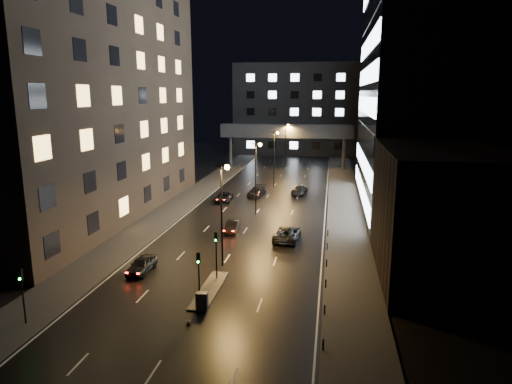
{
  "coord_description": "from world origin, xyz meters",
  "views": [
    {
      "loc": [
        10.32,
        -33.59,
        16.65
      ],
      "look_at": [
        0.62,
        24.51,
        4.0
      ],
      "focal_mm": 32.0,
      "sensor_mm": 36.0,
      "label": 1
    }
  ],
  "objects_px": {
    "car_away_b": "(232,226)",
    "utility_cabinet": "(202,301)",
    "car_toward_a": "(287,234)",
    "car_toward_b": "(299,190)",
    "car_away_d": "(257,192)",
    "car_away_a": "(142,265)",
    "car_away_c": "(224,197)"
  },
  "relations": [
    {
      "from": "car_away_b",
      "to": "utility_cabinet",
      "type": "distance_m",
      "value": 21.16
    },
    {
      "from": "car_away_b",
      "to": "car_toward_a",
      "type": "distance_m",
      "value": 7.42
    },
    {
      "from": "car_toward_b",
      "to": "utility_cabinet",
      "type": "xyz_separation_m",
      "value": [
        -4.41,
        -44.01,
        0.04
      ]
    },
    {
      "from": "car_toward_a",
      "to": "car_toward_b",
      "type": "height_order",
      "value": "car_toward_a"
    },
    {
      "from": "car_away_d",
      "to": "car_toward_b",
      "type": "height_order",
      "value": "car_toward_b"
    },
    {
      "from": "car_away_d",
      "to": "car_toward_b",
      "type": "distance_m",
      "value": 7.39
    },
    {
      "from": "car_away_a",
      "to": "car_toward_b",
      "type": "bearing_deg",
      "value": 72.85
    },
    {
      "from": "car_toward_b",
      "to": "car_toward_a",
      "type": "bearing_deg",
      "value": 97.19
    },
    {
      "from": "car_away_c",
      "to": "car_toward_b",
      "type": "height_order",
      "value": "car_toward_b"
    },
    {
      "from": "car_away_c",
      "to": "utility_cabinet",
      "type": "relative_size",
      "value": 3.66
    },
    {
      "from": "car_toward_b",
      "to": "utility_cabinet",
      "type": "relative_size",
      "value": 3.98
    },
    {
      "from": "car_toward_a",
      "to": "utility_cabinet",
      "type": "relative_size",
      "value": 4.19
    },
    {
      "from": "car_away_c",
      "to": "car_away_d",
      "type": "height_order",
      "value": "car_away_d"
    },
    {
      "from": "car_away_b",
      "to": "car_toward_b",
      "type": "relative_size",
      "value": 0.75
    },
    {
      "from": "car_away_c",
      "to": "utility_cabinet",
      "type": "height_order",
      "value": "utility_cabinet"
    },
    {
      "from": "car_away_d",
      "to": "car_away_b",
      "type": "bearing_deg",
      "value": -81.63
    },
    {
      "from": "car_away_c",
      "to": "utility_cabinet",
      "type": "bearing_deg",
      "value": -80.94
    },
    {
      "from": "car_away_a",
      "to": "car_toward_a",
      "type": "relative_size",
      "value": 0.76
    },
    {
      "from": "car_away_c",
      "to": "car_away_b",
      "type": "bearing_deg",
      "value": -74.67
    },
    {
      "from": "car_toward_a",
      "to": "car_toward_b",
      "type": "relative_size",
      "value": 1.05
    },
    {
      "from": "car_away_c",
      "to": "car_toward_b",
      "type": "relative_size",
      "value": 0.92
    },
    {
      "from": "car_away_c",
      "to": "car_toward_b",
      "type": "xyz_separation_m",
      "value": [
        11.44,
        7.26,
        0.1
      ]
    },
    {
      "from": "car_away_b",
      "to": "car_toward_a",
      "type": "height_order",
      "value": "car_toward_a"
    },
    {
      "from": "car_away_b",
      "to": "car_toward_a",
      "type": "relative_size",
      "value": 0.71
    },
    {
      "from": "car_away_d",
      "to": "utility_cabinet",
      "type": "bearing_deg",
      "value": -79.02
    },
    {
      "from": "car_toward_b",
      "to": "utility_cabinet",
      "type": "height_order",
      "value": "car_toward_b"
    },
    {
      "from": "car_away_c",
      "to": "car_toward_a",
      "type": "bearing_deg",
      "value": -58.34
    },
    {
      "from": "car_away_a",
      "to": "car_away_b",
      "type": "height_order",
      "value": "car_away_a"
    },
    {
      "from": "car_away_a",
      "to": "car_away_b",
      "type": "xyz_separation_m",
      "value": [
        5.7,
        14.28,
        -0.07
      ]
    },
    {
      "from": "car_away_b",
      "to": "car_away_a",
      "type": "bearing_deg",
      "value": -114.4
    },
    {
      "from": "utility_cabinet",
      "to": "car_away_d",
      "type": "bearing_deg",
      "value": 90.27
    },
    {
      "from": "car_away_a",
      "to": "utility_cabinet",
      "type": "height_order",
      "value": "utility_cabinet"
    }
  ]
}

